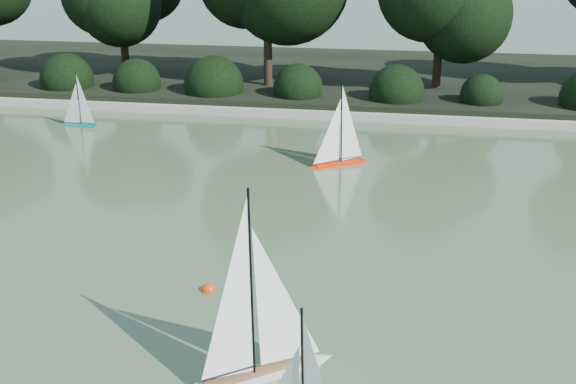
{
  "coord_description": "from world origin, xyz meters",
  "views": [
    {
      "loc": [
        0.53,
        -6.07,
        3.78
      ],
      "look_at": [
        -0.98,
        2.35,
        0.7
      ],
      "focal_mm": 45.0,
      "sensor_mm": 36.0,
      "label": 1
    }
  ],
  "objects_px": {
    "sailboat_orange": "(335,152)",
    "sailboat_teal": "(77,117)",
    "race_buoy": "(209,291)",
    "sailboat_white_b": "(270,345)"
  },
  "relations": [
    {
      "from": "sailboat_orange",
      "to": "sailboat_teal",
      "type": "relative_size",
      "value": 1.26
    },
    {
      "from": "sailboat_teal",
      "to": "race_buoy",
      "type": "xyz_separation_m",
      "value": [
        4.73,
        -6.61,
        -0.19
      ]
    },
    {
      "from": "race_buoy",
      "to": "sailboat_white_b",
      "type": "bearing_deg",
      "value": -55.48
    },
    {
      "from": "sailboat_white_b",
      "to": "sailboat_orange",
      "type": "distance_m",
      "value": 6.32
    },
    {
      "from": "sailboat_white_b",
      "to": "sailboat_orange",
      "type": "relative_size",
      "value": 1.25
    },
    {
      "from": "sailboat_teal",
      "to": "race_buoy",
      "type": "relative_size",
      "value": 7.06
    },
    {
      "from": "sailboat_white_b",
      "to": "sailboat_teal",
      "type": "bearing_deg",
      "value": 125.39
    },
    {
      "from": "race_buoy",
      "to": "sailboat_teal",
      "type": "bearing_deg",
      "value": 125.58
    },
    {
      "from": "sailboat_white_b",
      "to": "sailboat_orange",
      "type": "bearing_deg",
      "value": 91.39
    },
    {
      "from": "sailboat_orange",
      "to": "sailboat_teal",
      "type": "bearing_deg",
      "value": 162.58
    }
  ]
}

